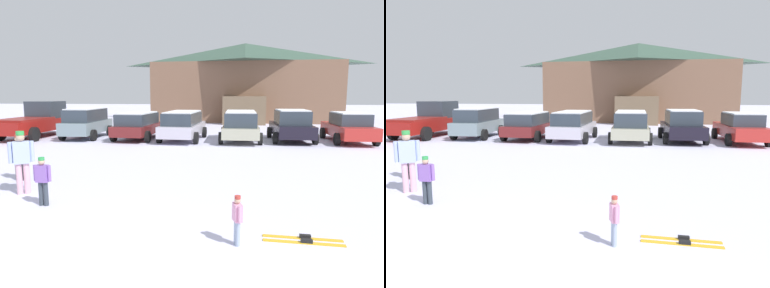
{
  "view_description": "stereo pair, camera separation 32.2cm",
  "coord_description": "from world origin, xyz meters",
  "views": [
    {
      "loc": [
        2.59,
        -4.06,
        2.63
      ],
      "look_at": [
        1.32,
        7.01,
        0.98
      ],
      "focal_mm": 32.0,
      "sensor_mm": 36.0,
      "label": 1
    },
    {
      "loc": [
        2.91,
        -4.01,
        2.63
      ],
      "look_at": [
        1.32,
        7.01,
        0.98
      ],
      "focal_mm": 32.0,
      "sensor_mm": 36.0,
      "label": 2
    }
  ],
  "objects": [
    {
      "name": "ground",
      "position": [
        0.0,
        0.0,
        0.0
      ],
      "size": [
        160.0,
        160.0,
        0.0
      ],
      "primitive_type": "plane",
      "color": "silver"
    },
    {
      "name": "pickup_truck",
      "position": [
        -9.18,
        15.66,
        0.99
      ],
      "size": [
        2.59,
        5.87,
        2.15
      ],
      "color": "maroon",
      "rests_on": "ground"
    },
    {
      "name": "parked_beige_suv",
      "position": [
        3.12,
        15.06,
        0.9
      ],
      "size": [
        2.34,
        4.52,
        1.68
      ],
      "color": "#AFAE92",
      "rests_on": "ground"
    },
    {
      "name": "parked_maroon_van",
      "position": [
        -2.77,
        15.21,
        0.85
      ],
      "size": [
        2.44,
        4.24,
        1.56
      ],
      "color": "maroon",
      "rests_on": "ground"
    },
    {
      "name": "ski_lodge",
      "position": [
        3.9,
        31.41,
        3.83
      ],
      "size": [
        18.03,
        12.3,
        7.59
      ],
      "color": "brown",
      "rests_on": "ground"
    },
    {
      "name": "skier_child_in_pink_snowsuit",
      "position": [
        2.72,
        1.67,
        0.5
      ],
      "size": [
        0.18,
        0.32,
        0.89
      ],
      "color": "#97A8C2",
      "rests_on": "ground"
    },
    {
      "name": "pair_of_skis",
      "position": [
        3.92,
        1.96,
        0.02
      ],
      "size": [
        1.44,
        0.38,
        0.08
      ],
      "color": "gold",
      "rests_on": "ground"
    },
    {
      "name": "parked_black_sedan",
      "position": [
        5.93,
        15.39,
        0.87
      ],
      "size": [
        2.3,
        4.3,
        1.75
      ],
      "color": "black",
      "rests_on": "ground"
    },
    {
      "name": "skier_adult_in_blue_parka",
      "position": [
        -2.83,
        4.15,
        0.94
      ],
      "size": [
        0.53,
        0.42,
        1.67
      ],
      "color": "#DFAABC",
      "rests_on": "ground"
    },
    {
      "name": "skier_teen_in_navy_coat",
      "position": [
        -3.79,
        5.48,
        0.79
      ],
      "size": [
        0.52,
        0.23,
        1.41
      ],
      "color": "black",
      "rests_on": "ground"
    },
    {
      "name": "parked_red_sedan",
      "position": [
        8.96,
        15.35,
        0.83
      ],
      "size": [
        2.14,
        4.63,
        1.63
      ],
      "color": "#B62A25",
      "rests_on": "ground"
    },
    {
      "name": "parked_grey_wagon",
      "position": [
        -5.97,
        15.44,
        0.95
      ],
      "size": [
        2.07,
        4.12,
        1.78
      ],
      "color": "gray",
      "rests_on": "ground"
    },
    {
      "name": "parked_silver_wagon",
      "position": [
        -0.12,
        15.07,
        0.89
      ],
      "size": [
        2.49,
        4.67,
        1.65
      ],
      "color": "silver",
      "rests_on": "ground"
    },
    {
      "name": "skier_child_in_purple_jacket",
      "position": [
        -1.79,
        3.31,
        0.66
      ],
      "size": [
        0.43,
        0.18,
        1.16
      ],
      "color": "#353D48",
      "rests_on": "ground"
    }
  ]
}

